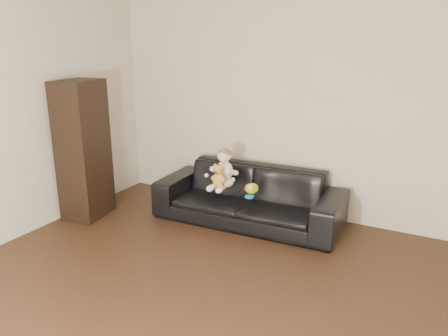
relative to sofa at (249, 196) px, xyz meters
The scene contains 9 objects.
wall_back 1.25m from the sofa, 41.58° to the left, with size 5.00×5.00×0.00m, color beige.
sofa is the anchor object (origin of this frame).
cabinet 1.92m from the sofa, 157.83° to the right, with size 0.39×0.53×1.55m, color black.
shelf_item 2.02m from the sofa, 157.60° to the right, with size 0.18×0.25×0.28m, color silver.
baby 0.40m from the sofa, 156.62° to the right, with size 0.30×0.37×0.44m.
teddy_bear 0.44m from the sofa, 135.14° to the right, with size 0.16×0.16×0.25m.
toy_green 0.23m from the sofa, 54.17° to the right, with size 0.13×0.16×0.11m, color #C2E51B.
toy_rattle 0.18m from the sofa, 70.97° to the right, with size 0.07×0.07×0.07m, color red.
toy_blue_disc 0.31m from the sofa, 63.78° to the right, with size 0.10×0.10×0.01m, color blue.
Camera 1 is at (1.33, -1.90, 2.00)m, focal length 35.00 mm.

